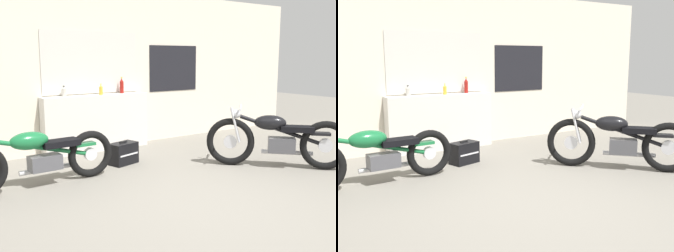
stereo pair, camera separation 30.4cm
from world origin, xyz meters
The scene contains 9 objects.
ground_plane centered at (0.00, 0.00, 0.00)m, with size 24.00×24.00×0.00m, color gray.
wall_back centered at (0.01, 3.43, 1.40)m, with size 10.00×0.07×2.80m.
sill_counter centered at (0.11, 3.26, 0.49)m, with size 1.89×0.28×0.97m.
bottle_leftmost centered at (-0.44, 3.30, 1.05)m, with size 0.08×0.08×0.18m.
bottle_left_center centered at (0.18, 3.21, 1.06)m, with size 0.06×0.06×0.19m.
bottle_center centered at (0.63, 3.30, 1.10)m, with size 0.07×0.07×0.29m.
motorcycle_black centered at (1.83, 0.73, 0.42)m, with size 1.51×1.56×0.90m.
motorcycle_green centered at (-1.33, 1.83, 0.39)m, with size 2.04×0.64×0.79m.
hard_case_black centered at (0.04, 2.19, 0.17)m, with size 0.48×0.35×0.36m.
Camera 1 is at (-2.73, -2.99, 1.61)m, focal length 42.00 mm.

